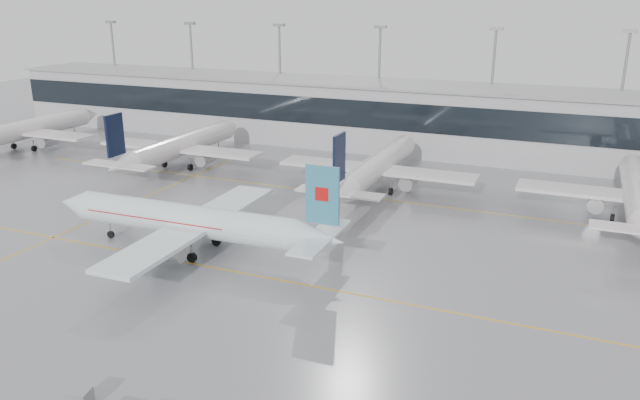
% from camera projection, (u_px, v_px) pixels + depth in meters
% --- Properties ---
extents(ground, '(320.00, 320.00, 0.00)m').
position_uv_depth(ground, '(275.00, 279.00, 64.26)').
color(ground, gray).
rests_on(ground, ground).
extents(taxi_line_main, '(120.00, 0.25, 0.01)m').
position_uv_depth(taxi_line_main, '(275.00, 279.00, 64.26)').
color(taxi_line_main, gold).
rests_on(taxi_line_main, ground).
extents(taxi_line_north, '(120.00, 0.25, 0.01)m').
position_uv_depth(taxi_line_north, '(368.00, 198.00, 90.53)').
color(taxi_line_north, gold).
rests_on(taxi_line_north, ground).
extents(taxi_line_cross, '(0.25, 60.00, 0.01)m').
position_uv_depth(taxi_line_cross, '(134.00, 202.00, 88.54)').
color(taxi_line_cross, gold).
rests_on(taxi_line_cross, ground).
extents(terminal, '(180.00, 15.00, 12.00)m').
position_uv_depth(terminal, '(424.00, 119.00, 116.70)').
color(terminal, '#A4A4A8').
rests_on(terminal, ground).
extents(terminal_glass, '(180.00, 0.20, 5.00)m').
position_uv_depth(terminal_glass, '(414.00, 118.00, 109.63)').
color(terminal_glass, black).
rests_on(terminal_glass, ground).
extents(terminal_roof, '(182.00, 16.00, 0.40)m').
position_uv_depth(terminal_roof, '(426.00, 86.00, 114.79)').
color(terminal_roof, gray).
rests_on(terminal_roof, ground).
extents(light_masts, '(156.40, 1.00, 22.60)m').
position_uv_depth(light_masts, '(434.00, 76.00, 119.69)').
color(light_masts, gray).
rests_on(light_masts, ground).
extents(air_canada_jet, '(36.93, 29.64, 11.67)m').
position_uv_depth(air_canada_jet, '(194.00, 221.00, 69.98)').
color(air_canada_jet, white).
rests_on(air_canada_jet, ground).
extents(parked_jet_a, '(29.64, 36.96, 11.72)m').
position_uv_depth(parked_jet_a, '(26.00, 130.00, 118.63)').
color(parked_jet_a, silver).
rests_on(parked_jet_a, ground).
extents(parked_jet_b, '(29.64, 36.96, 11.72)m').
position_uv_depth(parked_jet_b, '(180.00, 146.00, 105.62)').
color(parked_jet_b, silver).
rests_on(parked_jet_b, ground).
extents(parked_jet_c, '(29.64, 36.96, 11.72)m').
position_uv_depth(parked_jet_c, '(377.00, 167.00, 92.62)').
color(parked_jet_c, silver).
rests_on(parked_jet_c, ground).
extents(parked_jet_d, '(29.64, 36.96, 11.72)m').
position_uv_depth(parked_jet_d, '(638.00, 194.00, 79.61)').
color(parked_jet_d, silver).
rests_on(parked_jet_d, ground).
extents(gse_unit, '(1.68, 1.60, 1.45)m').
position_uv_depth(gse_unit, '(80.00, 399.00, 43.85)').
color(gse_unit, gray).
rests_on(gse_unit, ground).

